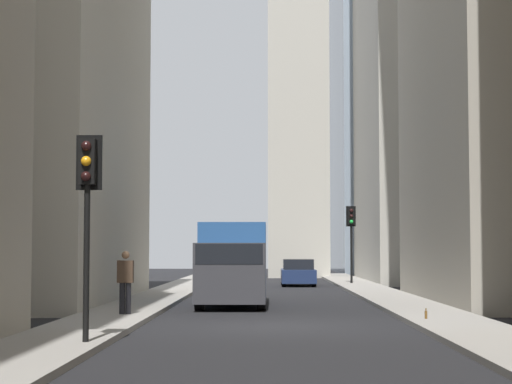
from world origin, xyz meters
The scene contains 11 objects.
ground_plane centered at (0.00, 0.00, 0.00)m, with size 135.00×135.00×0.00m, color black.
sidewalk_right centered at (0.00, 4.50, 0.07)m, with size 90.00×2.20×0.14m, color gray.
sidewalk_left centered at (0.00, -4.50, 0.07)m, with size 90.00×2.20×0.14m, color gray.
building_left_far centered at (31.01, -10.60, 16.51)m, with size 14.18×10.00×33.02m.
church_spire centered at (40.11, -1.90, 17.70)m, with size 4.61×4.61×33.95m.
delivery_truck centered at (8.10, 1.40, 1.46)m, with size 6.46×2.25×2.84m.
sedan_navy centered at (25.38, -1.40, 0.66)m, with size 4.30×1.78×1.42m.
traffic_light_foreground centered at (-5.36, 3.76, 3.14)m, with size 0.43×0.52×4.08m.
traffic_light_midblock centered at (25.73, -4.28, 3.18)m, with size 0.43×0.52×4.13m.
pedestrian centered at (2.23, 4.19, 1.10)m, with size 0.26×0.44×1.75m.
discarded_bottle centered at (0.65, -3.91, 0.25)m, with size 0.07×0.07×0.27m.
Camera 1 is at (-23.16, 0.20, 1.95)m, focal length 63.73 mm.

